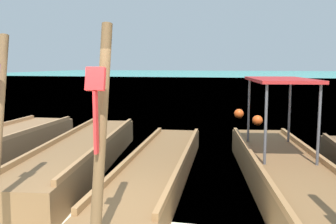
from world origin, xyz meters
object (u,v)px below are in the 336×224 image
(longtail_boat_violet_ribbon, at_px, (81,155))
(longtail_boat_turquoise_ribbon, at_px, (288,174))
(longtail_boat_pink_ribbon, at_px, (3,145))
(longtail_boat_red_ribbon, at_px, (158,169))
(mooring_buoy_near, at_px, (257,120))
(mooring_buoy_far, at_px, (239,114))

(longtail_boat_violet_ribbon, bearing_deg, longtail_boat_turquoise_ribbon, -7.51)
(longtail_boat_pink_ribbon, bearing_deg, longtail_boat_violet_ribbon, -12.87)
(longtail_boat_pink_ribbon, height_order, longtail_boat_turquoise_ribbon, longtail_boat_pink_ribbon)
(longtail_boat_pink_ribbon, relative_size, longtail_boat_red_ribbon, 0.84)
(longtail_boat_red_ribbon, bearing_deg, mooring_buoy_near, 75.04)
(longtail_boat_turquoise_ribbon, bearing_deg, longtail_boat_violet_ribbon, 172.49)
(mooring_buoy_near, height_order, mooring_buoy_far, mooring_buoy_far)
(longtail_boat_pink_ribbon, distance_m, longtail_boat_turquoise_ribbon, 6.78)
(longtail_boat_turquoise_ribbon, bearing_deg, longtail_boat_pink_ribbon, 170.58)
(longtail_boat_pink_ribbon, distance_m, longtail_boat_violet_ribbon, 2.42)
(longtail_boat_red_ribbon, distance_m, mooring_buoy_near, 7.70)
(mooring_buoy_far, bearing_deg, longtail_boat_violet_ribbon, -109.58)
(longtail_boat_pink_ribbon, height_order, mooring_buoy_far, longtail_boat_pink_ribbon)
(longtail_boat_red_ribbon, distance_m, mooring_buoy_far, 9.25)
(longtail_boat_pink_ribbon, bearing_deg, mooring_buoy_far, 56.26)
(longtail_boat_turquoise_ribbon, height_order, mooring_buoy_near, longtail_boat_turquoise_ribbon)
(longtail_boat_violet_ribbon, distance_m, longtail_boat_red_ribbon, 1.93)
(longtail_boat_pink_ribbon, height_order, longtail_boat_violet_ribbon, longtail_boat_pink_ribbon)
(longtail_boat_violet_ribbon, bearing_deg, longtail_boat_red_ribbon, -13.54)
(longtail_boat_red_ribbon, bearing_deg, longtail_boat_pink_ribbon, 166.83)
(longtail_boat_red_ribbon, height_order, mooring_buoy_near, longtail_boat_red_ribbon)
(mooring_buoy_near, bearing_deg, longtail_boat_violet_ribbon, -118.93)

